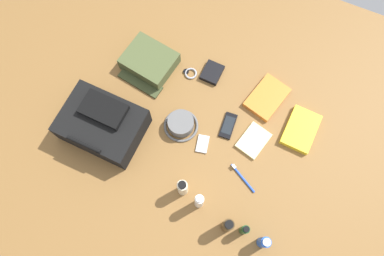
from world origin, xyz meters
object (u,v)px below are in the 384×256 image
at_px(cologne_bottle, 227,226).
at_px(notepad, 254,140).
at_px(toiletry_pouch, 149,62).
at_px(deodorant_spray, 264,242).
at_px(toothpaste_tube, 199,201).
at_px(toothbrush, 241,176).
at_px(media_player, 203,144).
at_px(wristwatch, 190,73).
at_px(cell_phone, 228,126).
at_px(backpack, 103,124).
at_px(bucket_hat, 181,124).
at_px(wallet, 212,73).
at_px(lotion_bottle, 183,188).
at_px(paperback_novel, 301,130).
at_px(shampoo_bottle, 244,230).
at_px(travel_guidebook, 267,98).

xyz_separation_m(cologne_bottle, notepad, (0.03, -0.41, -0.06)).
relative_size(toiletry_pouch, deodorant_spray, 2.26).
xyz_separation_m(toothpaste_tube, toothbrush, (-0.13, -0.19, -0.07)).
height_order(media_player, wristwatch, same).
xyz_separation_m(deodorant_spray, cell_phone, (0.33, -0.43, -0.05)).
xyz_separation_m(backpack, toothbrush, (-0.67, -0.05, -0.06)).
height_order(bucket_hat, wallet, bucket_hat).
height_order(lotion_bottle, wallet, lotion_bottle).
relative_size(lotion_bottle, paperback_novel, 0.73).
xyz_separation_m(shampoo_bottle, wallet, (0.42, -0.64, -0.04)).
bearing_deg(wristwatch, bucket_hat, 105.68).
bearing_deg(toothbrush, wallet, -52.30).
xyz_separation_m(backpack, toothpaste_tube, (-0.54, 0.14, 0.01)).
height_order(wristwatch, wallet, wallet).
distance_m(backpack, notepad, 0.70).
bearing_deg(bucket_hat, cologne_bottle, 137.60).
relative_size(backpack, cologne_bottle, 2.41).
xyz_separation_m(cologne_bottle, toothpaste_tube, (0.15, -0.04, 0.01)).
height_order(toiletry_pouch, bucket_hat, toiletry_pouch).
bearing_deg(toiletry_pouch, bucket_hat, 141.09).
relative_size(backpack, paperback_novel, 1.74).
xyz_separation_m(toiletry_pouch, wallet, (-0.30, -0.09, -0.02)).
bearing_deg(cologne_bottle, cell_phone, -68.63).
distance_m(toiletry_pouch, toothpaste_tube, 0.73).
relative_size(deodorant_spray, cell_phone, 0.92).
bearing_deg(toiletry_pouch, media_player, 146.85).
height_order(media_player, notepad, notepad).
relative_size(toothpaste_tube, wristwatch, 2.34).
xyz_separation_m(toiletry_pouch, notepad, (-0.62, 0.16, -0.03)).
xyz_separation_m(bucket_hat, wristwatch, (0.08, -0.27, -0.02)).
distance_m(travel_guidebook, notepad, 0.23).
bearing_deg(cell_phone, notepad, 171.86).
bearing_deg(wallet, backpack, 55.28).
relative_size(paperback_novel, travel_guidebook, 0.87).
relative_size(wristwatch, notepad, 0.47).
bearing_deg(deodorant_spray, shampoo_bottle, -7.99).
distance_m(lotion_bottle, paperback_novel, 0.62).
distance_m(backpack, wallet, 0.59).
distance_m(backpack, shampoo_bottle, 0.78).
bearing_deg(toothpaste_tube, toothbrush, -123.90).
distance_m(toothbrush, wallet, 0.53).
relative_size(backpack, lotion_bottle, 2.37).
relative_size(toothbrush, notepad, 0.97).
height_order(cologne_bottle, toothpaste_tube, toothpaste_tube).
bearing_deg(wallet, paperback_novel, 169.37).
bearing_deg(backpack, wristwatch, -119.54).
bearing_deg(paperback_novel, deodorant_spray, 91.41).
height_order(toothpaste_tube, travel_guidebook, toothpaste_tube).
height_order(toothpaste_tube, wallet, toothpaste_tube).
bearing_deg(toothpaste_tube, travel_guidebook, -99.12).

